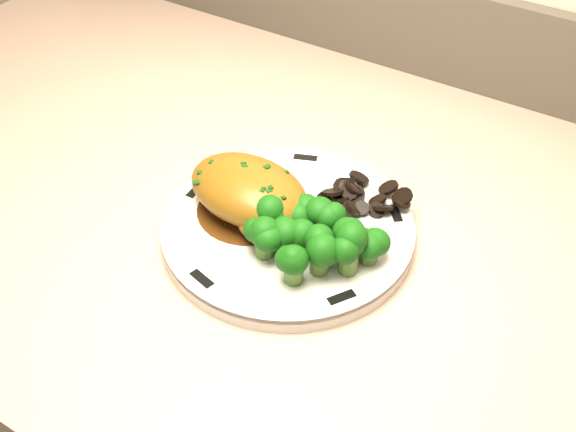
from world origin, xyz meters
The scene contains 10 objects.
plate centered at (-0.29, 1.64, 0.84)m, with size 0.24×0.24×0.02m, color silver.
rim_accent_0 centered at (-0.21, 1.71, 0.85)m, with size 0.02×0.01×0.00m, color black.
rim_accent_1 centered at (-0.33, 1.74, 0.85)m, with size 0.02×0.01×0.00m, color black.
rim_accent_2 centered at (-0.39, 1.63, 0.85)m, with size 0.02×0.01×0.00m, color black.
rim_accent_3 centered at (-0.32, 1.54, 0.85)m, with size 0.02×0.01×0.00m, color black.
rim_accent_4 centered at (-0.20, 1.58, 0.85)m, with size 0.02×0.01×0.00m, color black.
gravy_pool centered at (-0.33, 1.64, 0.85)m, with size 0.10×0.10×0.00m, color #3F210B.
chicken_breast centered at (-0.33, 1.63, 0.87)m, with size 0.13×0.10×0.05m.
mushroom_pile centered at (-0.25, 1.70, 0.85)m, with size 0.09×0.06×0.02m.
broccoli_florets centered at (-0.25, 1.62, 0.87)m, with size 0.12×0.09×0.04m.
Camera 1 is at (-0.02, 1.21, 1.31)m, focal length 45.00 mm.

